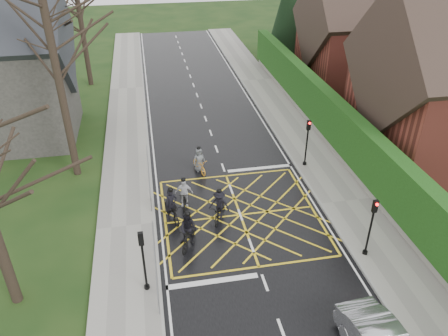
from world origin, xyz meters
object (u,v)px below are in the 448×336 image
object	(u,v)px
cyclist_rear	(172,209)
cyclist_back	(189,233)
cyclist_mid	(219,208)
cyclist_front	(184,196)
cyclist_lead	(199,163)

from	to	relation	value
cyclist_rear	cyclist_back	world-z (taller)	cyclist_back
cyclist_mid	cyclist_back	bearing A→B (deg)	-112.68
cyclist_mid	cyclist_front	size ratio (longest dim) A/B	1.08
cyclist_back	cyclist_lead	distance (m)	6.91
cyclist_back	cyclist_mid	xyz separation A→B (m)	(1.83, 1.80, -0.08)
cyclist_back	cyclist_front	size ratio (longest dim) A/B	1.10
cyclist_rear	cyclist_back	size ratio (longest dim) A/B	1.03
cyclist_rear	cyclist_lead	xyz separation A→B (m)	(2.08, 4.51, -0.04)
cyclist_mid	cyclist_lead	bearing A→B (deg)	117.25
cyclist_front	cyclist_lead	distance (m)	3.74
cyclist_rear	cyclist_back	bearing A→B (deg)	-90.98
cyclist_back	cyclist_lead	xyz separation A→B (m)	(1.45, 6.76, -0.16)
cyclist_rear	cyclist_front	bearing A→B (deg)	35.97
cyclist_back	cyclist_mid	size ratio (longest dim) A/B	1.01
cyclist_back	cyclist_front	distance (m)	3.26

